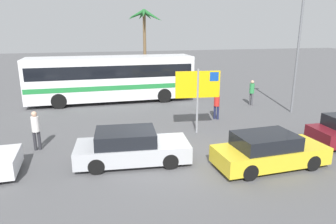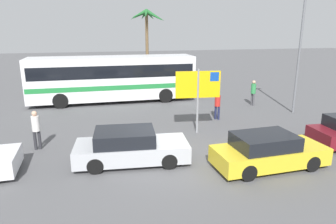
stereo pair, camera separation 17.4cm
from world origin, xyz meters
The scene contains 10 objects.
ground centered at (0.00, 0.00, 0.00)m, with size 120.00×120.00×0.00m, color #565659.
bus_front_coach centered at (-1.28, 10.85, 1.78)m, with size 11.36×2.60×3.17m.
ferry_sign centered at (2.34, 2.96, 2.33)m, with size 2.20×0.28×3.20m.
car_silver centered at (-1.38, 0.24, 0.64)m, with size 4.48×2.18×1.32m.
car_yellow centered at (3.58, -1.43, 0.64)m, with size 4.29×1.87×1.32m.
pedestrian_crossing_lot centered at (7.80, 7.45, 1.01)m, with size 0.32×0.32×1.71m.
pedestrian_by_bus centered at (-5.11, 2.51, 1.02)m, with size 0.32×0.32×1.72m.
pedestrian_near_sign centered at (4.17, 4.91, 0.95)m, with size 0.32×0.32×1.61m.
lamp_post_left_side centered at (9.34, 5.17, 3.90)m, with size 0.56×0.20×7.15m.
palm_tree_seaside centered at (3.11, 21.88, 5.79)m, with size 3.84×4.08×6.99m.
Camera 1 is at (-2.72, -10.81, 5.07)m, focal length 32.69 mm.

